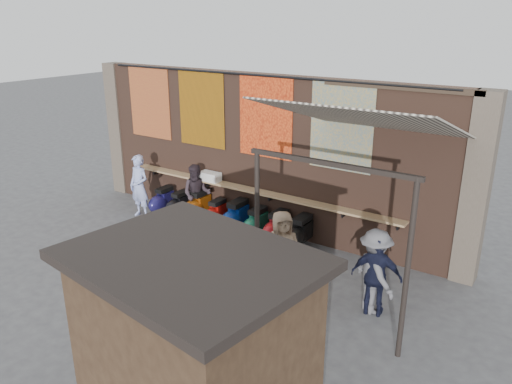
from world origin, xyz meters
TOP-DOWN VIEW (x-y plane):
  - ground at (0.00, 0.00)m, footprint 70.00×70.00m
  - brick_wall at (0.00, 2.70)m, footprint 10.00×0.40m
  - pier_left at (-5.20, 2.70)m, footprint 0.50×0.50m
  - pier_right at (5.20, 2.70)m, footprint 0.50×0.50m
  - eating_counter at (0.00, 2.33)m, footprint 8.00×0.32m
  - shelf_box at (-1.34, 2.30)m, footprint 0.58×0.30m
  - tapestry_redgold at (-3.60, 2.48)m, footprint 1.50×0.02m
  - tapestry_sun at (-1.70, 2.48)m, footprint 1.50×0.02m
  - tapestry_orange at (0.30, 2.48)m, footprint 1.50×0.02m
  - tapestry_multi at (2.30, 2.48)m, footprint 1.50×0.02m
  - hang_rail at (0.00, 2.47)m, footprint 9.50×0.06m
  - scooter_stool_0 at (-2.81, 1.95)m, footprint 0.35×0.77m
  - scooter_stool_1 at (-2.26, 2.00)m, footprint 0.33×0.72m
  - scooter_stool_2 at (-1.58, 2.05)m, footprint 0.40×0.89m
  - scooter_stool_3 at (-0.96, 2.04)m, footprint 0.33×0.74m
  - scooter_stool_4 at (-0.25, 1.96)m, footprint 0.40×0.89m
  - scooter_stool_5 at (0.36, 1.98)m, footprint 0.37×0.82m
  - scooter_stool_6 at (0.95, 2.01)m, footprint 0.38×0.85m
  - scooter_stool_7 at (1.60, 2.02)m, footprint 0.39×0.86m
  - diner_left at (-3.12, 1.40)m, footprint 0.67×0.46m
  - diner_right at (-1.56, 1.99)m, footprint 0.97×0.89m
  - shopper_navy at (4.10, 0.36)m, footprint 0.99×0.55m
  - shopper_grey at (4.03, 0.44)m, footprint 1.24×1.13m
  - shopper_tan at (2.13, 0.26)m, footprint 0.93×0.96m
  - market_stall at (3.38, -3.87)m, footprint 2.70×2.18m
  - stall_roof at (3.38, -3.87)m, footprint 3.04×2.50m
  - stall_sign at (3.51, -2.92)m, footprint 1.19×0.21m
  - stall_shelf at (3.51, -2.92)m, footprint 2.04×0.39m
  - awning_canvas at (3.50, 0.90)m, footprint 3.20×3.28m
  - awning_ledger at (3.50, 2.49)m, footprint 3.30×0.08m
  - awning_header at (3.50, -0.60)m, footprint 3.00×0.08m
  - awning_post_left at (2.10, -0.60)m, footprint 0.09×0.09m
  - awning_post_right at (4.90, -0.60)m, footprint 0.09×0.09m

SIDE VIEW (x-z plane):
  - ground at x=0.00m, z-range 0.00..0.00m
  - scooter_stool_1 at x=-2.26m, z-range 0.00..0.69m
  - scooter_stool_3 at x=-0.96m, z-range 0.00..0.70m
  - scooter_stool_0 at x=-2.81m, z-range 0.00..0.73m
  - scooter_stool_5 at x=0.36m, z-range 0.00..0.78m
  - scooter_stool_6 at x=0.95m, z-range 0.00..0.81m
  - scooter_stool_7 at x=1.60m, z-range 0.00..0.82m
  - scooter_stool_2 at x=-1.58m, z-range 0.00..0.85m
  - scooter_stool_4 at x=-0.25m, z-range 0.00..0.85m
  - shopper_navy at x=4.10m, z-range 0.00..1.59m
  - diner_right at x=-1.56m, z-range 0.00..1.61m
  - shopper_grey at x=4.03m, z-range 0.00..1.67m
  - shopper_tan at x=2.13m, z-range 0.00..1.67m
  - diner_left at x=-3.12m, z-range 0.00..1.76m
  - stall_shelf at x=3.51m, z-range 0.95..1.01m
  - eating_counter at x=0.00m, z-range 1.08..1.12m
  - shelf_box at x=-1.34m, z-range 1.12..1.36m
  - market_stall at x=3.38m, z-range 0.00..2.67m
  - awning_post_left at x=2.10m, z-range 0.00..3.10m
  - awning_post_right at x=4.90m, z-range 0.00..3.10m
  - stall_sign at x=3.51m, z-range 1.69..2.19m
  - brick_wall at x=0.00m, z-range 0.00..4.00m
  - pier_left at x=-5.20m, z-range 0.00..4.00m
  - pier_right at x=5.20m, z-range 0.00..4.00m
  - stall_roof at x=3.38m, z-range 2.67..2.79m
  - tapestry_redgold at x=-3.60m, z-range 2.00..4.00m
  - tapestry_sun at x=-1.70m, z-range 2.00..4.00m
  - tapestry_orange at x=0.30m, z-range 2.00..4.00m
  - tapestry_multi at x=2.30m, z-range 2.00..4.00m
  - awning_header at x=3.50m, z-range 3.04..3.12m
  - awning_canvas at x=3.50m, z-range 3.07..4.03m
  - awning_ledger at x=3.50m, z-range 3.89..4.01m
  - hang_rail at x=0.00m, z-range 3.95..4.01m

